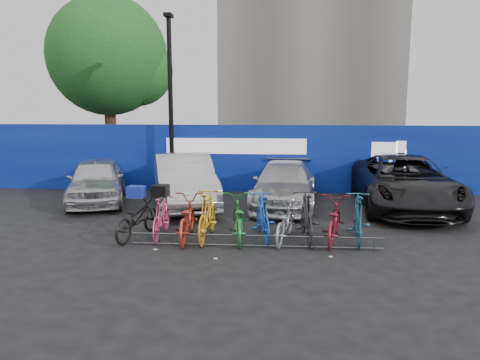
# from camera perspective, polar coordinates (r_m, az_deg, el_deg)

# --- Properties ---
(ground) EXTENTS (100.00, 100.00, 0.00)m
(ground) POSITION_cam_1_polar(r_m,az_deg,el_deg) (11.11, 2.06, -7.30)
(ground) COLOR black
(ground) RESTS_ON ground
(hoarding) EXTENTS (22.00, 0.18, 2.40)m
(hoarding) POSITION_cam_1_polar(r_m,az_deg,el_deg) (16.75, 2.95, 2.63)
(hoarding) COLOR #0A1991
(hoarding) RESTS_ON ground
(tree) EXTENTS (5.40, 5.20, 7.80)m
(tree) POSITION_cam_1_polar(r_m,az_deg,el_deg) (21.97, -15.21, 14.06)
(tree) COLOR #382314
(tree) RESTS_ON ground
(lamppost) EXTENTS (0.25, 0.50, 6.11)m
(lamppost) POSITION_cam_1_polar(r_m,az_deg,el_deg) (16.43, -8.46, 9.63)
(lamppost) COLOR black
(lamppost) RESTS_ON ground
(bike_rack) EXTENTS (5.60, 0.03, 0.30)m
(bike_rack) POSITION_cam_1_polar(r_m,az_deg,el_deg) (10.49, 1.93, -7.41)
(bike_rack) COLOR #595B60
(bike_rack) RESTS_ON ground
(car_0) EXTENTS (2.83, 4.51, 1.43)m
(car_0) POSITION_cam_1_polar(r_m,az_deg,el_deg) (15.73, -17.06, -0.03)
(car_0) COLOR #BBBCC0
(car_0) RESTS_ON ground
(car_1) EXTENTS (3.00, 5.11, 1.59)m
(car_1) POSITION_cam_1_polar(r_m,az_deg,el_deg) (14.67, -6.86, -0.03)
(car_1) COLOR #AFB0B4
(car_1) RESTS_ON ground
(car_2) EXTENTS (2.24, 4.75, 1.34)m
(car_2) POSITION_cam_1_polar(r_m,az_deg,el_deg) (14.62, 5.44, -0.53)
(car_2) COLOR #B2B3B8
(car_2) RESTS_ON ground
(car_3) EXTENTS (2.92, 5.86, 1.59)m
(car_3) POSITION_cam_1_polar(r_m,az_deg,el_deg) (15.00, 19.36, -0.29)
(car_3) COLOR black
(car_3) RESTS_ON ground
(bike_0) EXTENTS (1.10, 1.97, 0.98)m
(bike_0) POSITION_cam_1_polar(r_m,az_deg,el_deg) (11.42, -12.44, -4.52)
(bike_0) COLOR black
(bike_0) RESTS_ON ground
(bike_1) EXTENTS (0.50, 1.68, 1.01)m
(bike_1) POSITION_cam_1_polar(r_m,az_deg,el_deg) (11.35, -9.57, -4.44)
(bike_1) COLOR #EB478A
(bike_1) RESTS_ON ground
(bike_2) EXTENTS (0.77, 2.00, 1.04)m
(bike_2) POSITION_cam_1_polar(r_m,az_deg,el_deg) (11.06, -6.54, -4.65)
(bike_2) COLOR #B03324
(bike_2) RESTS_ON ground
(bike_3) EXTENTS (0.65, 1.96, 1.16)m
(bike_3) POSITION_cam_1_polar(r_m,az_deg,el_deg) (11.02, -4.01, -4.33)
(bike_3) COLOR gold
(bike_3) RESTS_ON ground
(bike_4) EXTENTS (0.92, 2.05, 1.04)m
(bike_4) POSITION_cam_1_polar(r_m,az_deg,el_deg) (10.99, -0.30, -4.68)
(bike_4) COLOR #207E33
(bike_4) RESTS_ON ground
(bike_5) EXTENTS (0.84, 1.88, 1.09)m
(bike_5) POSITION_cam_1_polar(r_m,az_deg,el_deg) (11.07, 2.77, -4.45)
(bike_5) COLOR blue
(bike_5) RESTS_ON ground
(bike_6) EXTENTS (0.96, 1.81, 0.90)m
(bike_6) POSITION_cam_1_polar(r_m,az_deg,el_deg) (10.94, 5.43, -5.16)
(bike_6) COLOR #9A9EA2
(bike_6) RESTS_ON ground
(bike_7) EXTENTS (0.65, 1.95, 1.15)m
(bike_7) POSITION_cam_1_polar(r_m,az_deg,el_deg) (11.04, 8.12, -4.40)
(bike_7) COLOR #28282A
(bike_7) RESTS_ON ground
(bike_8) EXTENTS (1.07, 2.04, 1.02)m
(bike_8) POSITION_cam_1_polar(r_m,az_deg,el_deg) (11.04, 11.32, -4.86)
(bike_8) COLOR maroon
(bike_8) RESTS_ON ground
(bike_9) EXTENTS (0.73, 1.94, 1.14)m
(bike_9) POSITION_cam_1_polar(r_m,az_deg,el_deg) (11.16, 14.19, -4.49)
(bike_9) COLOR #1B4F65
(bike_9) RESTS_ON ground
(cargo_crate) EXTENTS (0.42, 0.34, 0.27)m
(cargo_crate) POSITION_cam_1_polar(r_m,az_deg,el_deg) (11.29, -12.56, -1.43)
(cargo_crate) COLOR #1626AB
(cargo_crate) RESTS_ON bike_0
(cargo_topcase) EXTENTS (0.40, 0.36, 0.27)m
(cargo_topcase) POSITION_cam_1_polar(r_m,az_deg,el_deg) (11.21, -9.66, -1.28)
(cargo_topcase) COLOR black
(cargo_topcase) RESTS_ON bike_1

